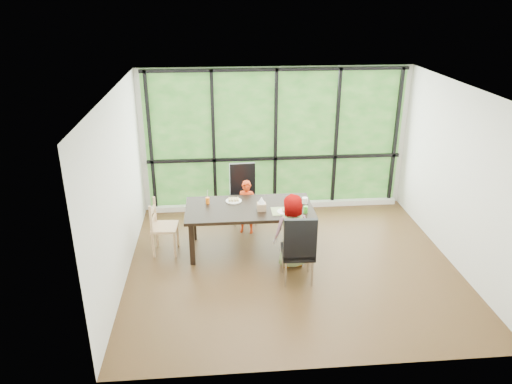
% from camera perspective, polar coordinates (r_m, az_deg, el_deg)
% --- Properties ---
extents(ground, '(5.00, 5.00, 0.00)m').
position_cam_1_polar(ground, '(7.66, 4.19, -8.46)').
color(ground, black).
rests_on(ground, ground).
extents(back_wall, '(5.00, 0.00, 5.00)m').
position_cam_1_polar(back_wall, '(9.17, 2.26, 6.16)').
color(back_wall, silver).
rests_on(back_wall, ground).
extents(foliage_backdrop, '(4.80, 0.02, 2.65)m').
position_cam_1_polar(foliage_backdrop, '(9.15, 2.27, 6.12)').
color(foliage_backdrop, '#1C4616').
rests_on(foliage_backdrop, back_wall).
extents(window_mullions, '(4.80, 0.06, 2.65)m').
position_cam_1_polar(window_mullions, '(9.11, 2.30, 6.05)').
color(window_mullions, black).
rests_on(window_mullions, back_wall).
extents(window_sill, '(4.80, 0.12, 0.10)m').
position_cam_1_polar(window_sill, '(9.53, 2.21, -1.53)').
color(window_sill, silver).
rests_on(window_sill, ground).
extents(dining_table, '(2.07, 1.11, 0.75)m').
position_cam_1_polar(dining_table, '(7.90, -0.79, -4.26)').
color(dining_table, black).
rests_on(dining_table, ground).
extents(chair_window_leather, '(0.49, 0.49, 1.08)m').
position_cam_1_polar(chair_window_leather, '(8.72, -1.44, -0.38)').
color(chair_window_leather, black).
rests_on(chair_window_leather, ground).
extents(chair_interior_leather, '(0.48, 0.48, 1.08)m').
position_cam_1_polar(chair_interior_leather, '(7.03, 4.95, -6.48)').
color(chair_interior_leather, black).
rests_on(chair_interior_leather, ground).
extents(chair_end_beech, '(0.43, 0.44, 0.90)m').
position_cam_1_polar(chair_end_beech, '(7.91, -10.66, -4.06)').
color(chair_end_beech, tan).
rests_on(chair_end_beech, ground).
extents(child_toddler, '(0.40, 0.32, 0.95)m').
position_cam_1_polar(child_toddler, '(8.41, -1.10, -1.76)').
color(child_toddler, red).
rests_on(child_toddler, ground).
extents(child_older, '(0.62, 0.46, 1.17)m').
position_cam_1_polar(child_older, '(7.37, 4.19, -4.62)').
color(child_older, gray).
rests_on(child_older, ground).
extents(placemat, '(0.43, 0.31, 0.01)m').
position_cam_1_polar(placemat, '(7.61, 3.43, -2.24)').
color(placemat, tan).
rests_on(placemat, dining_table).
extents(plate_far, '(0.26, 0.26, 0.02)m').
position_cam_1_polar(plate_far, '(7.95, -2.64, -1.04)').
color(plate_far, white).
rests_on(plate_far, dining_table).
extents(plate_near, '(0.25, 0.25, 0.02)m').
position_cam_1_polar(plate_near, '(7.58, 3.42, -2.31)').
color(plate_near, white).
rests_on(plate_near, dining_table).
extents(orange_cup, '(0.06, 0.06, 0.10)m').
position_cam_1_polar(orange_cup, '(7.89, -5.70, -1.01)').
color(orange_cup, orange).
rests_on(orange_cup, dining_table).
extents(green_cup, '(0.07, 0.07, 0.11)m').
position_cam_1_polar(green_cup, '(7.57, 5.85, -2.05)').
color(green_cup, green).
rests_on(green_cup, dining_table).
extents(white_mug, '(0.10, 0.10, 0.10)m').
position_cam_1_polar(white_mug, '(7.90, 5.76, -1.00)').
color(white_mug, white).
rests_on(white_mug, dining_table).
extents(tissue_box, '(0.14, 0.14, 0.12)m').
position_cam_1_polar(tissue_box, '(7.61, 0.65, -1.74)').
color(tissue_box, tan).
rests_on(tissue_box, dining_table).
extents(crepe_rolls_far, '(0.20, 0.12, 0.04)m').
position_cam_1_polar(crepe_rolls_far, '(7.94, -2.64, -0.87)').
color(crepe_rolls_far, tan).
rests_on(crepe_rolls_far, plate_far).
extents(crepe_rolls_near, '(0.10, 0.12, 0.04)m').
position_cam_1_polar(crepe_rolls_near, '(7.57, 3.43, -2.14)').
color(crepe_rolls_near, tan).
rests_on(crepe_rolls_near, plate_near).
extents(straw_white, '(0.01, 0.04, 0.20)m').
position_cam_1_polar(straw_white, '(7.85, -5.73, -0.40)').
color(straw_white, white).
rests_on(straw_white, orange_cup).
extents(straw_pink, '(0.01, 0.04, 0.20)m').
position_cam_1_polar(straw_pink, '(7.53, 5.88, -1.41)').
color(straw_pink, pink).
rests_on(straw_pink, green_cup).
extents(tissue, '(0.12, 0.12, 0.11)m').
position_cam_1_polar(tissue, '(7.56, 0.65, -0.95)').
color(tissue, white).
rests_on(tissue, tissue_box).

